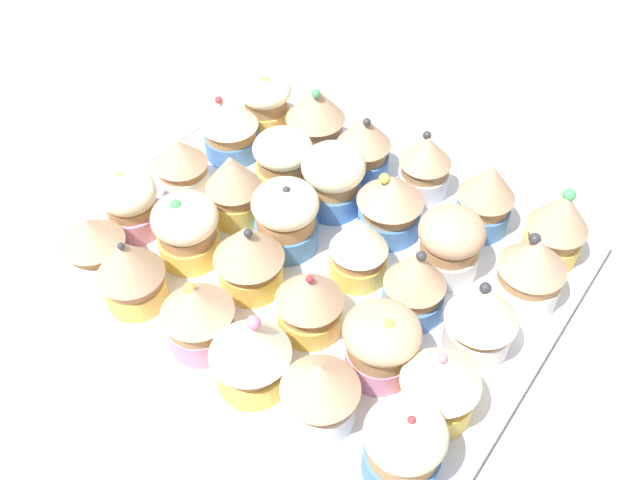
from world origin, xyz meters
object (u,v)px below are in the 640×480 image
at_px(cupcake_22, 187,229).
at_px(cupcake_0, 558,225).
at_px(cupcake_5, 266,102).
at_px(cupcake_9, 333,178).
at_px(cupcake_26, 250,351).
at_px(cupcake_16, 233,187).
at_px(cupcake_4, 315,116).
at_px(cupcake_20, 309,300).
at_px(cupcake_2, 425,165).
at_px(cupcake_23, 131,203).
at_px(cupcake_3, 364,146).
at_px(cupcake_14, 359,248).
at_px(cupcake_8, 390,203).
at_px(cupcake_27, 198,316).
at_px(cupcake_11, 230,126).
at_px(cupcake_6, 531,270).
at_px(cupcake_12, 481,318).
at_px(cupcake_7, 450,243).
at_px(cupcake_15, 284,218).
at_px(cupcake_17, 184,163).
at_px(cupcake_18, 441,382).
at_px(napkin, 144,112).
at_px(cupcake_13, 416,282).
at_px(cupcake_24, 404,445).
at_px(cupcake_19, 381,343).
at_px(cupcake_1, 486,197).
at_px(cupcake_25, 320,391).
at_px(cupcake_28, 130,271).
at_px(cupcake_10, 283,159).
at_px(cupcake_21, 249,256).
at_px(baking_tray, 320,266).

bearing_deg(cupcake_22, cupcake_0, -144.15).
bearing_deg(cupcake_5, cupcake_9, 155.08).
bearing_deg(cupcake_26, cupcake_16, -45.07).
relative_size(cupcake_4, cupcake_20, 1.10).
relative_size(cupcake_2, cupcake_23, 1.05).
bearing_deg(cupcake_3, cupcake_14, 121.92).
height_order(cupcake_8, cupcake_27, cupcake_8).
distance_m(cupcake_11, cupcake_26, 0.30).
relative_size(cupcake_6, cupcake_12, 0.96).
relative_size(cupcake_7, cupcake_15, 0.93).
xyz_separation_m(cupcake_17, cupcake_18, (-0.34, 0.08, 0.01)).
distance_m(cupcake_3, napkin, 0.29).
xyz_separation_m(cupcake_0, cupcake_13, (0.07, 0.13, -0.00)).
bearing_deg(cupcake_3, cupcake_7, 154.05).
bearing_deg(napkin, cupcake_18, 162.75).
xyz_separation_m(cupcake_3, cupcake_26, (-0.07, 0.27, 0.00)).
height_order(cupcake_13, cupcake_24, cupcake_13).
relative_size(cupcake_5, cupcake_19, 0.98).
relative_size(cupcake_1, cupcake_5, 1.15).
bearing_deg(cupcake_14, cupcake_1, -117.08).
bearing_deg(cupcake_18, cupcake_11, -23.51).
bearing_deg(cupcake_19, cupcake_27, 25.78).
bearing_deg(cupcake_12, cupcake_19, 50.74).
distance_m(cupcake_1, cupcake_25, 0.27).
bearing_deg(cupcake_25, cupcake_28, 0.70).
bearing_deg(cupcake_7, cupcake_19, 93.85).
height_order(cupcake_13, cupcake_23, cupcake_13).
height_order(cupcake_25, cupcake_27, cupcake_27).
xyz_separation_m(cupcake_2, cupcake_5, (0.20, 0.01, -0.00)).
bearing_deg(cupcake_5, cupcake_6, 170.35).
bearing_deg(cupcake_23, cupcake_28, 136.83).
height_order(cupcake_4, cupcake_11, cupcake_4).
distance_m(cupcake_5, cupcake_11, 0.06).
bearing_deg(cupcake_4, cupcake_18, 142.14).
relative_size(cupcake_12, cupcake_19, 1.14).
bearing_deg(cupcake_13, cupcake_2, -62.69).
height_order(cupcake_11, cupcake_24, same).
bearing_deg(cupcake_16, cupcake_15, 179.08).
relative_size(cupcake_7, napkin, 0.48).
bearing_deg(cupcake_10, cupcake_2, -148.51).
distance_m(cupcake_0, cupcake_14, 0.19).
bearing_deg(cupcake_13, cupcake_21, 24.58).
relative_size(cupcake_7, cupcake_17, 1.10).
relative_size(baking_tray, napkin, 3.00).
height_order(cupcake_19, cupcake_21, cupcake_21).
distance_m(cupcake_1, cupcake_20, 0.21).
bearing_deg(cupcake_17, cupcake_12, 179.17).
xyz_separation_m(cupcake_22, cupcake_24, (-0.28, 0.07, 0.00)).
relative_size(cupcake_15, cupcake_21, 0.98).
relative_size(cupcake_18, cupcake_20, 1.10).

